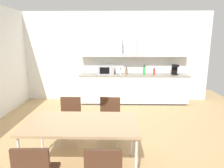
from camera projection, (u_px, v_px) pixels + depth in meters
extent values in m
cube|color=tan|center=(103.00, 139.00, 3.97)|extent=(7.97, 8.24, 0.02)
cube|color=white|center=(108.00, 57.00, 6.40)|extent=(6.37, 0.10, 2.79)
cube|color=#333333|center=(133.00, 101.00, 6.31)|extent=(3.14, 0.60, 0.05)
cube|color=silver|center=(133.00, 88.00, 6.22)|extent=(3.27, 0.65, 0.81)
cube|color=gray|center=(134.00, 75.00, 6.13)|extent=(3.29, 0.67, 0.03)
cube|color=silver|center=(87.00, 84.00, 5.87)|extent=(0.01, 0.01, 0.14)
cube|color=silver|center=(103.00, 84.00, 5.86)|extent=(0.01, 0.01, 0.14)
cube|color=silver|center=(118.00, 84.00, 5.85)|extent=(0.01, 0.01, 0.14)
cube|color=silver|center=(134.00, 84.00, 5.84)|extent=(0.01, 0.01, 0.14)
cube|color=silver|center=(133.00, 65.00, 6.38)|extent=(3.27, 0.02, 0.51)
cube|color=silver|center=(101.00, 47.00, 6.12)|extent=(1.27, 0.34, 0.59)
cube|color=silver|center=(166.00, 47.00, 6.08)|extent=(1.27, 0.34, 0.59)
cube|color=#B7BABF|center=(134.00, 55.00, 6.13)|extent=(0.72, 0.40, 0.10)
cube|color=#B7BABF|center=(134.00, 46.00, 6.18)|extent=(0.20, 0.16, 0.54)
cube|color=#ADADB2|center=(106.00, 70.00, 6.11)|extent=(0.48, 0.34, 0.28)
cube|color=black|center=(105.00, 71.00, 5.94)|extent=(0.29, 0.01, 0.20)
cube|color=black|center=(175.00, 74.00, 6.10)|extent=(0.18, 0.18, 0.02)
cylinder|color=black|center=(175.00, 72.00, 6.07)|extent=(0.12, 0.12, 0.12)
cube|color=black|center=(174.00, 69.00, 6.13)|extent=(0.16, 0.08, 0.30)
cube|color=black|center=(175.00, 66.00, 6.03)|extent=(0.18, 0.16, 0.06)
cylinder|color=white|center=(121.00, 72.00, 6.10)|extent=(0.06, 0.06, 0.16)
cylinder|color=black|center=(121.00, 69.00, 6.07)|extent=(0.02, 0.02, 0.04)
cylinder|color=brown|center=(126.00, 72.00, 6.06)|extent=(0.08, 0.08, 0.18)
cylinder|color=black|center=(126.00, 68.00, 6.03)|extent=(0.03, 0.03, 0.04)
cylinder|color=green|center=(144.00, 71.00, 6.05)|extent=(0.07, 0.07, 0.25)
cylinder|color=black|center=(144.00, 66.00, 6.01)|extent=(0.03, 0.03, 0.05)
cylinder|color=red|center=(154.00, 72.00, 6.07)|extent=(0.07, 0.07, 0.17)
cylinder|color=black|center=(154.00, 68.00, 6.05)|extent=(0.03, 0.03, 0.04)
cube|color=tan|center=(82.00, 123.00, 2.88)|extent=(1.63, 0.88, 0.04)
cylinder|color=silver|center=(20.00, 162.00, 2.61)|extent=(0.04, 0.04, 0.72)
cylinder|color=silver|center=(136.00, 163.00, 2.58)|extent=(0.04, 0.04, 0.72)
cylinder|color=silver|center=(41.00, 135.00, 3.35)|extent=(0.04, 0.04, 0.72)
cylinder|color=silver|center=(132.00, 136.00, 3.32)|extent=(0.04, 0.04, 0.72)
cube|color=#4C2D1E|center=(31.00, 167.00, 2.00)|extent=(0.38, 0.05, 0.40)
cube|color=#4C2D1E|center=(109.00, 122.00, 3.66)|extent=(0.44, 0.44, 0.04)
cube|color=#4C2D1E|center=(110.00, 107.00, 3.79)|extent=(0.38, 0.08, 0.40)
cylinder|color=silver|center=(117.00, 139.00, 3.53)|extent=(0.02, 0.02, 0.43)
cylinder|color=silver|center=(98.00, 138.00, 3.57)|extent=(0.02, 0.02, 0.43)
cylinder|color=silver|center=(119.00, 130.00, 3.86)|extent=(0.02, 0.02, 0.43)
cylinder|color=silver|center=(102.00, 129.00, 3.90)|extent=(0.02, 0.02, 0.43)
cube|color=#4C2D1E|center=(103.00, 168.00, 1.99)|extent=(0.38, 0.04, 0.40)
cube|color=#4C2D1E|center=(69.00, 122.00, 3.68)|extent=(0.40, 0.40, 0.04)
cube|color=#4C2D1E|center=(71.00, 107.00, 3.81)|extent=(0.38, 0.04, 0.40)
cylinder|color=silver|center=(77.00, 138.00, 3.56)|extent=(0.02, 0.02, 0.43)
cylinder|color=silver|center=(58.00, 138.00, 3.57)|extent=(0.02, 0.02, 0.43)
cylinder|color=silver|center=(80.00, 130.00, 3.89)|extent=(0.02, 0.02, 0.43)
cylinder|color=silver|center=(63.00, 129.00, 3.90)|extent=(0.02, 0.02, 0.43)
cone|color=silver|center=(79.00, 46.00, 2.65)|extent=(0.32, 0.32, 0.22)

